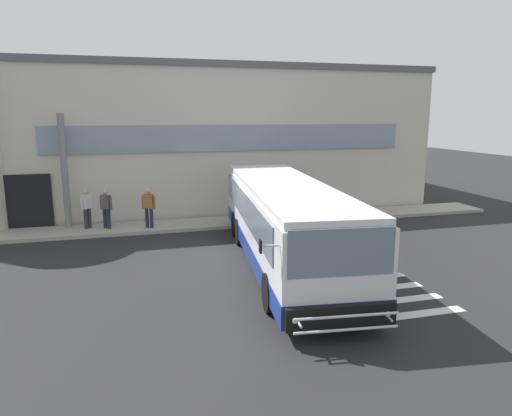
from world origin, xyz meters
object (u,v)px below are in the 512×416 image
entry_support_column (65,171)px  passenger_near_column (87,207)px  bus_main_foreground (284,224)px  passenger_by_doorway (106,207)px  passenger_at_curb_edge (149,206)px

entry_support_column → passenger_near_column: bearing=-27.7°
passenger_near_column → bus_main_foreground: bearing=-43.3°
entry_support_column → passenger_by_doorway: size_ratio=2.85×
entry_support_column → passenger_at_curb_edge: bearing=-16.5°
bus_main_foreground → passenger_by_doorway: bearing=134.2°
bus_main_foreground → passenger_near_column: size_ratio=7.13×
bus_main_foreground → passenger_near_column: (-6.60, 6.21, -0.26)m
passenger_by_doorway → passenger_at_curb_edge: 1.75m
bus_main_foreground → passenger_at_curb_edge: bus_main_foreground is taller
passenger_near_column → passenger_at_curb_edge: same height
entry_support_column → passenger_at_curb_edge: (3.31, -0.98, -1.46)m
passenger_by_doorway → passenger_near_column: bearing=163.0°
passenger_by_doorway → passenger_at_curb_edge: same height
passenger_near_column → passenger_by_doorway: 0.82m
passenger_near_column → passenger_by_doorway: same height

